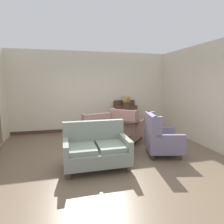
{
  "coord_description": "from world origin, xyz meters",
  "views": [
    {
      "loc": [
        -1.0,
        -4.51,
        1.88
      ],
      "look_at": [
        0.23,
        0.43,
        1.06
      ],
      "focal_mm": 30.34,
      "sensor_mm": 36.0,
      "label": 1
    }
  ],
  "objects_px": {
    "armchair_foreground_right": "(160,138)",
    "side_table": "(130,130)",
    "settee": "(96,149)",
    "gramophone": "(127,100)",
    "coffee_table": "(113,137)",
    "armchair_near_sideboard": "(126,128)",
    "porcelain_vase": "(111,127)",
    "sideboard": "(125,116)",
    "armchair_near_window": "(94,130)"
  },
  "relations": [
    {
      "from": "armchair_foreground_right",
      "to": "side_table",
      "type": "bearing_deg",
      "value": 41.33
    },
    {
      "from": "settee",
      "to": "gramophone",
      "type": "bearing_deg",
      "value": 59.11
    },
    {
      "from": "coffee_table",
      "to": "armchair_near_sideboard",
      "type": "relative_size",
      "value": 0.8
    },
    {
      "from": "porcelain_vase",
      "to": "sideboard",
      "type": "relative_size",
      "value": 0.32
    },
    {
      "from": "coffee_table",
      "to": "gramophone",
      "type": "xyz_separation_m",
      "value": [
        1.12,
        2.14,
        0.76
      ]
    },
    {
      "from": "coffee_table",
      "to": "side_table",
      "type": "bearing_deg",
      "value": 37.42
    },
    {
      "from": "side_table",
      "to": "armchair_foreground_right",
      "type": "bearing_deg",
      "value": -61.32
    },
    {
      "from": "armchair_near_sideboard",
      "to": "sideboard",
      "type": "bearing_deg",
      "value": -65.73
    },
    {
      "from": "armchair_near_window",
      "to": "side_table",
      "type": "distance_m",
      "value": 1.11
    },
    {
      "from": "porcelain_vase",
      "to": "settee",
      "type": "bearing_deg",
      "value": -124.44
    },
    {
      "from": "coffee_table",
      "to": "armchair_near_window",
      "type": "height_order",
      "value": "armchair_near_window"
    },
    {
      "from": "armchair_near_window",
      "to": "gramophone",
      "type": "xyz_separation_m",
      "value": [
        1.47,
        1.17,
        0.79
      ]
    },
    {
      "from": "porcelain_vase",
      "to": "sideboard",
      "type": "xyz_separation_m",
      "value": [
        1.1,
        2.17,
        -0.15
      ]
    },
    {
      "from": "porcelain_vase",
      "to": "settee",
      "type": "height_order",
      "value": "settee"
    },
    {
      "from": "coffee_table",
      "to": "armchair_near_window",
      "type": "xyz_separation_m",
      "value": [
        -0.35,
        0.97,
        -0.03
      ]
    },
    {
      "from": "porcelain_vase",
      "to": "armchair_foreground_right",
      "type": "distance_m",
      "value": 1.29
    },
    {
      "from": "armchair_foreground_right",
      "to": "side_table",
      "type": "height_order",
      "value": "armchair_foreground_right"
    },
    {
      "from": "porcelain_vase",
      "to": "armchair_foreground_right",
      "type": "bearing_deg",
      "value": -21.49
    },
    {
      "from": "settee",
      "to": "gramophone",
      "type": "distance_m",
      "value": 3.4
    },
    {
      "from": "gramophone",
      "to": "armchair_near_sideboard",
      "type": "bearing_deg",
      "value": -109.92
    },
    {
      "from": "settee",
      "to": "armchair_near_sideboard",
      "type": "height_order",
      "value": "armchair_near_sideboard"
    },
    {
      "from": "porcelain_vase",
      "to": "armchair_near_window",
      "type": "height_order",
      "value": "armchair_near_window"
    },
    {
      "from": "settee",
      "to": "side_table",
      "type": "distance_m",
      "value": 1.71
    },
    {
      "from": "armchair_near_window",
      "to": "side_table",
      "type": "relative_size",
      "value": 1.38
    },
    {
      "from": "settee",
      "to": "sideboard",
      "type": "xyz_separation_m",
      "value": [
        1.63,
        2.94,
        0.13
      ]
    },
    {
      "from": "armchair_near_sideboard",
      "to": "side_table",
      "type": "relative_size",
      "value": 1.65
    },
    {
      "from": "armchair_near_sideboard",
      "to": "armchair_foreground_right",
      "type": "bearing_deg",
      "value": 153.14
    },
    {
      "from": "armchair_near_window",
      "to": "gramophone",
      "type": "distance_m",
      "value": 2.04
    },
    {
      "from": "side_table",
      "to": "gramophone",
      "type": "xyz_separation_m",
      "value": [
        0.47,
        1.64,
        0.76
      ]
    },
    {
      "from": "armchair_foreground_right",
      "to": "gramophone",
      "type": "xyz_separation_m",
      "value": [
        -0.03,
        2.55,
        0.76
      ]
    },
    {
      "from": "porcelain_vase",
      "to": "settee",
      "type": "xyz_separation_m",
      "value": [
        -0.53,
        -0.77,
        -0.28
      ]
    },
    {
      "from": "coffee_table",
      "to": "porcelain_vase",
      "type": "distance_m",
      "value": 0.25
    },
    {
      "from": "porcelain_vase",
      "to": "armchair_near_sideboard",
      "type": "relative_size",
      "value": 0.3
    },
    {
      "from": "coffee_table",
      "to": "porcelain_vase",
      "type": "xyz_separation_m",
      "value": [
        -0.03,
        0.06,
        0.24
      ]
    },
    {
      "from": "porcelain_vase",
      "to": "coffee_table",
      "type": "bearing_deg",
      "value": -64.36
    },
    {
      "from": "porcelain_vase",
      "to": "sideboard",
      "type": "height_order",
      "value": "sideboard"
    },
    {
      "from": "side_table",
      "to": "armchair_near_sideboard",
      "type": "bearing_deg",
      "value": 90.51
    },
    {
      "from": "coffee_table",
      "to": "side_table",
      "type": "height_order",
      "value": "side_table"
    },
    {
      "from": "porcelain_vase",
      "to": "armchair_foreground_right",
      "type": "height_order",
      "value": "armchair_foreground_right"
    },
    {
      "from": "porcelain_vase",
      "to": "armchair_near_window",
      "type": "relative_size",
      "value": 0.36
    },
    {
      "from": "settee",
      "to": "gramophone",
      "type": "relative_size",
      "value": 2.81
    },
    {
      "from": "armchair_near_window",
      "to": "sideboard",
      "type": "xyz_separation_m",
      "value": [
        1.42,
        1.25,
        0.13
      ]
    },
    {
      "from": "armchair_near_sideboard",
      "to": "gramophone",
      "type": "relative_size",
      "value": 2.43
    },
    {
      "from": "coffee_table",
      "to": "armchair_near_window",
      "type": "relative_size",
      "value": 0.96
    },
    {
      "from": "coffee_table",
      "to": "sideboard",
      "type": "bearing_deg",
      "value": 64.21
    },
    {
      "from": "coffee_table",
      "to": "sideboard",
      "type": "distance_m",
      "value": 2.47
    },
    {
      "from": "settee",
      "to": "armchair_near_window",
      "type": "xyz_separation_m",
      "value": [
        0.2,
        1.68,
        0.0
      ]
    },
    {
      "from": "gramophone",
      "to": "coffee_table",
      "type": "bearing_deg",
      "value": -117.7
    },
    {
      "from": "armchair_foreground_right",
      "to": "gramophone",
      "type": "height_order",
      "value": "gramophone"
    },
    {
      "from": "settee",
      "to": "armchair_near_sideboard",
      "type": "distance_m",
      "value": 1.96
    }
  ]
}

